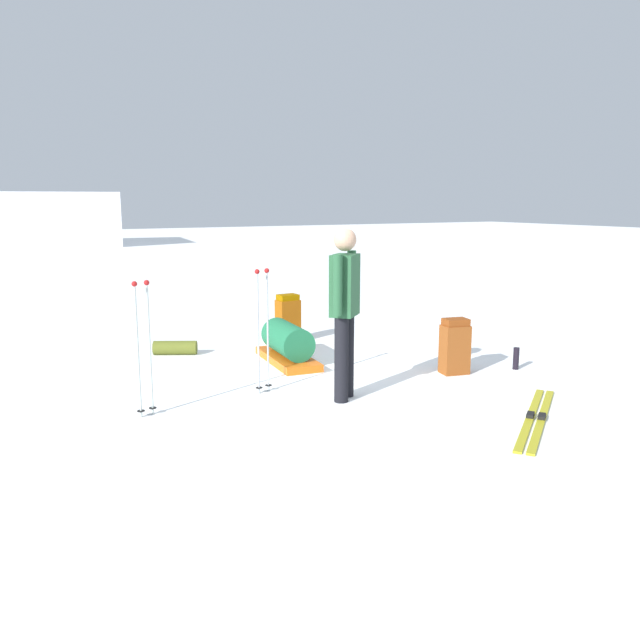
{
  "coord_description": "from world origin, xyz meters",
  "views": [
    {
      "loc": [
        -3.27,
        -6.0,
        1.96
      ],
      "look_at": [
        0.0,
        0.0,
        0.7
      ],
      "focal_mm": 36.44,
      "sensor_mm": 36.0,
      "label": 1
    }
  ],
  "objects_px": {
    "sleeping_mat_rolled": "(175,348)",
    "thermos_bottle": "(516,358)",
    "backpack_large_dark": "(455,347)",
    "ski_poles_planted_near": "(143,342)",
    "gear_sled": "(288,344)",
    "ski_pair_near": "(536,418)",
    "skier_standing": "(345,305)",
    "backpack_bright": "(288,319)",
    "ski_poles_planted_far": "(263,324)"
  },
  "relations": [
    {
      "from": "ski_pair_near",
      "to": "sleeping_mat_rolled",
      "type": "relative_size",
      "value": 2.86
    },
    {
      "from": "skier_standing",
      "to": "ski_pair_near",
      "type": "bearing_deg",
      "value": -48.38
    },
    {
      "from": "backpack_bright",
      "to": "thermos_bottle",
      "type": "height_order",
      "value": "backpack_bright"
    },
    {
      "from": "ski_pair_near",
      "to": "ski_poles_planted_far",
      "type": "relative_size",
      "value": 1.22
    },
    {
      "from": "ski_poles_planted_near",
      "to": "ski_poles_planted_far",
      "type": "xyz_separation_m",
      "value": [
        1.25,
        0.17,
        0.01
      ]
    },
    {
      "from": "gear_sled",
      "to": "backpack_bright",
      "type": "bearing_deg",
      "value": 63.86
    },
    {
      "from": "sleeping_mat_rolled",
      "to": "gear_sled",
      "type": "bearing_deg",
      "value": -44.11
    },
    {
      "from": "gear_sled",
      "to": "ski_pair_near",
      "type": "bearing_deg",
      "value": -70.28
    },
    {
      "from": "sleeping_mat_rolled",
      "to": "skier_standing",
      "type": "bearing_deg",
      "value": -70.5
    },
    {
      "from": "skier_standing",
      "to": "ski_poles_planted_far",
      "type": "relative_size",
      "value": 1.32
    },
    {
      "from": "thermos_bottle",
      "to": "ski_pair_near",
      "type": "bearing_deg",
      "value": -129.46
    },
    {
      "from": "backpack_large_dark",
      "to": "thermos_bottle",
      "type": "bearing_deg",
      "value": -14.94
    },
    {
      "from": "sleeping_mat_rolled",
      "to": "thermos_bottle",
      "type": "bearing_deg",
      "value": -38.61
    },
    {
      "from": "ski_poles_planted_near",
      "to": "thermos_bottle",
      "type": "distance_m",
      "value": 4.3
    },
    {
      "from": "backpack_large_dark",
      "to": "gear_sled",
      "type": "relative_size",
      "value": 0.51
    },
    {
      "from": "sleeping_mat_rolled",
      "to": "thermos_bottle",
      "type": "xyz_separation_m",
      "value": [
        3.32,
        -2.65,
        0.04
      ]
    },
    {
      "from": "sleeping_mat_rolled",
      "to": "ski_poles_planted_near",
      "type": "bearing_deg",
      "value": -112.23
    },
    {
      "from": "backpack_large_dark",
      "to": "ski_poles_planted_near",
      "type": "bearing_deg",
      "value": 176.83
    },
    {
      "from": "thermos_bottle",
      "to": "ski_poles_planted_near",
      "type": "bearing_deg",
      "value": 174.66
    },
    {
      "from": "sleeping_mat_rolled",
      "to": "ski_pair_near",
      "type": "bearing_deg",
      "value": -61.84
    },
    {
      "from": "ski_pair_near",
      "to": "gear_sled",
      "type": "relative_size",
      "value": 1.25
    },
    {
      "from": "ski_pair_near",
      "to": "backpack_bright",
      "type": "xyz_separation_m",
      "value": [
        -0.56,
        4.02,
        0.32
      ]
    },
    {
      "from": "ski_pair_near",
      "to": "sleeping_mat_rolled",
      "type": "xyz_separation_m",
      "value": [
        -2.17,
        4.05,
        0.08
      ]
    },
    {
      "from": "thermos_bottle",
      "to": "ski_poles_planted_far",
      "type": "bearing_deg",
      "value": 169.2
    },
    {
      "from": "backpack_bright",
      "to": "sleeping_mat_rolled",
      "type": "bearing_deg",
      "value": 179.1
    },
    {
      "from": "backpack_bright",
      "to": "ski_poles_planted_near",
      "type": "relative_size",
      "value": 0.54
    },
    {
      "from": "backpack_large_dark",
      "to": "thermos_bottle",
      "type": "xyz_separation_m",
      "value": [
        0.76,
        -0.2,
        -0.18
      ]
    },
    {
      "from": "ski_pair_near",
      "to": "thermos_bottle",
      "type": "distance_m",
      "value": 1.82
    },
    {
      "from": "ski_poles_planted_near",
      "to": "gear_sled",
      "type": "bearing_deg",
      "value": 30.52
    },
    {
      "from": "ski_pair_near",
      "to": "backpack_bright",
      "type": "relative_size",
      "value": 2.32
    },
    {
      "from": "ski_pair_near",
      "to": "gear_sled",
      "type": "height_order",
      "value": "gear_sled"
    },
    {
      "from": "gear_sled",
      "to": "sleeping_mat_rolled",
      "type": "height_order",
      "value": "gear_sled"
    },
    {
      "from": "backpack_large_dark",
      "to": "thermos_bottle",
      "type": "height_order",
      "value": "backpack_large_dark"
    },
    {
      "from": "thermos_bottle",
      "to": "gear_sled",
      "type": "bearing_deg",
      "value": 144.47
    },
    {
      "from": "ski_poles_planted_far",
      "to": "sleeping_mat_rolled",
      "type": "height_order",
      "value": "ski_poles_planted_far"
    },
    {
      "from": "ski_poles_planted_far",
      "to": "thermos_bottle",
      "type": "bearing_deg",
      "value": -10.8
    },
    {
      "from": "backpack_large_dark",
      "to": "backpack_bright",
      "type": "height_order",
      "value": "backpack_bright"
    },
    {
      "from": "skier_standing",
      "to": "ski_pair_near",
      "type": "xyz_separation_m",
      "value": [
        1.22,
        -1.37,
        -0.94
      ]
    },
    {
      "from": "ski_pair_near",
      "to": "backpack_bright",
      "type": "distance_m",
      "value": 4.08
    },
    {
      "from": "ski_pair_near",
      "to": "ski_poles_planted_near",
      "type": "bearing_deg",
      "value": 149.84
    },
    {
      "from": "skier_standing",
      "to": "ski_poles_planted_far",
      "type": "bearing_deg",
      "value": 135.93
    },
    {
      "from": "gear_sled",
      "to": "sleeping_mat_rolled",
      "type": "xyz_separation_m",
      "value": [
        -1.1,
        1.06,
        -0.13
      ]
    },
    {
      "from": "ski_pair_near",
      "to": "backpack_large_dark",
      "type": "relative_size",
      "value": 2.45
    },
    {
      "from": "ski_pair_near",
      "to": "ski_poles_planted_near",
      "type": "distance_m",
      "value": 3.64
    },
    {
      "from": "backpack_bright",
      "to": "sleeping_mat_rolled",
      "type": "relative_size",
      "value": 1.23
    },
    {
      "from": "gear_sled",
      "to": "thermos_bottle",
      "type": "distance_m",
      "value": 2.73
    },
    {
      "from": "backpack_bright",
      "to": "gear_sled",
      "type": "distance_m",
      "value": 1.16
    },
    {
      "from": "backpack_bright",
      "to": "thermos_bottle",
      "type": "relative_size",
      "value": 2.6
    },
    {
      "from": "ski_pair_near",
      "to": "thermos_bottle",
      "type": "bearing_deg",
      "value": 50.54
    },
    {
      "from": "backpack_large_dark",
      "to": "backpack_bright",
      "type": "distance_m",
      "value": 2.6
    }
  ]
}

